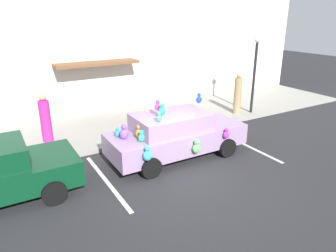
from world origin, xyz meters
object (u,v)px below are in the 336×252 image
at_px(pedestrian_near_shopfront, 45,119).
at_px(pedestrian_walking_past, 238,95).
at_px(teddy_bear_on_sidewalk, 150,124).
at_px(plush_covered_car, 175,135).
at_px(street_lamp_post, 255,66).

xyz_separation_m(pedestrian_near_shopfront, pedestrian_walking_past, (8.33, -0.92, 0.06)).
bearing_deg(pedestrian_near_shopfront, teddy_bear_on_sidewalk, -17.63).
relative_size(plush_covered_car, pedestrian_near_shopfront, 2.59).
distance_m(plush_covered_car, teddy_bear_on_sidewalk, 2.12).
height_order(street_lamp_post, pedestrian_walking_past, street_lamp_post).
relative_size(teddy_bear_on_sidewalk, pedestrian_walking_past, 0.40).
bearing_deg(pedestrian_walking_past, teddy_bear_on_sidewalk, -177.12).
height_order(pedestrian_near_shopfront, pedestrian_walking_past, pedestrian_walking_past).
relative_size(street_lamp_post, pedestrian_walking_past, 1.83).
bearing_deg(teddy_bear_on_sidewalk, plush_covered_car, -93.49).
xyz_separation_m(plush_covered_car, street_lamp_post, (5.51, 2.08, 1.52)).
relative_size(plush_covered_car, street_lamp_post, 1.33).
relative_size(plush_covered_car, pedestrian_walking_past, 2.44).
relative_size(street_lamp_post, pedestrian_near_shopfront, 1.95).
bearing_deg(pedestrian_walking_past, pedestrian_near_shopfront, 173.71).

